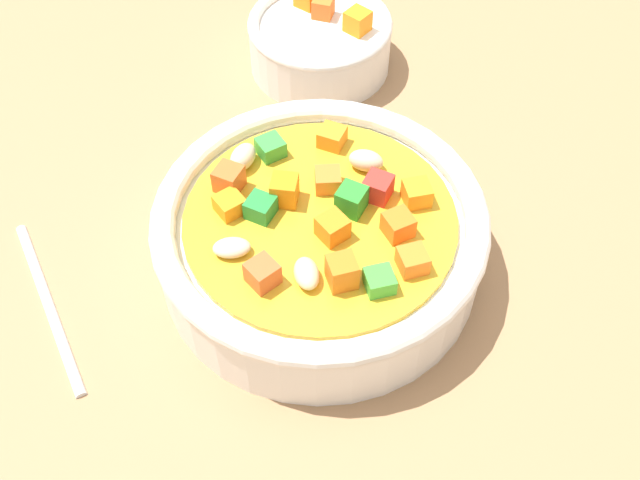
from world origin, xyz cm
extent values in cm
cube|color=#9E754F|center=(0.00, 0.00, -1.00)|extent=(140.00, 140.00, 2.00)
cylinder|color=white|center=(0.00, 0.00, 2.02)|extent=(19.20, 19.20, 4.05)
torus|color=white|center=(0.00, 0.00, 4.50)|extent=(19.54, 19.54, 1.49)
cylinder|color=gold|center=(0.00, 0.00, 4.25)|extent=(15.87, 15.87, 0.40)
cube|color=orange|center=(1.02, -2.29, 5.02)|extent=(2.11, 2.11, 1.14)
cube|color=orange|center=(2.84, -5.40, 5.03)|extent=(1.78, 1.78, 1.16)
cube|color=orange|center=(-1.29, 0.64, 5.15)|extent=(1.89, 1.89, 1.39)
cube|color=orange|center=(-3.84, -4.29, 5.09)|extent=(2.12, 2.12, 1.28)
ellipsoid|color=beige|center=(6.22, -0.83, 5.12)|extent=(1.70, 2.31, 1.34)
ellipsoid|color=beige|center=(0.22, -4.84, 5.09)|extent=(2.42, 1.95, 1.28)
cube|color=green|center=(-1.07, -1.60, 5.25)|extent=(1.68, 1.68, 1.60)
cube|color=orange|center=(2.50, -0.33, 5.28)|extent=(2.02, 2.02, 1.66)
cube|color=#DB592A|center=(-0.29, 5.37, 5.16)|extent=(1.84, 1.84, 1.43)
cube|color=red|center=(-1.78, -3.32, 5.18)|extent=(1.71, 1.71, 1.47)
cube|color=orange|center=(-3.49, 2.97, 5.34)|extent=(2.11, 2.11, 1.78)
cube|color=green|center=(5.42, -2.53, 5.00)|extent=(1.99, 1.99, 1.11)
cube|color=orange|center=(4.58, 2.49, 5.00)|extent=(1.91, 1.91, 1.11)
cube|color=#D45D27|center=(5.74, 1.10, 5.22)|extent=(1.73, 1.73, 1.54)
ellipsoid|color=beige|center=(2.58, 4.80, 4.89)|extent=(2.48, 2.38, 0.88)
ellipsoid|color=beige|center=(-1.86, 3.93, 4.99)|extent=(2.46, 2.43, 1.08)
cube|color=#238536|center=(2.96, 1.69, 5.05)|extent=(1.71, 1.71, 1.20)
cube|color=orange|center=(-6.10, 0.39, 5.06)|extent=(2.11, 2.11, 1.23)
cube|color=orange|center=(-4.19, -1.62, 5.14)|extent=(2.03, 2.03, 1.38)
cube|color=green|center=(-5.32, 2.12, 4.98)|extent=(2.12, 2.12, 1.06)
cylinder|color=silver|center=(11.48, 11.73, 0.32)|extent=(12.11, 6.79, 0.65)
cylinder|color=white|center=(10.93, -15.74, 1.79)|extent=(10.60, 10.60, 3.58)
torus|color=white|center=(10.93, -15.74, 3.80)|extent=(10.70, 10.70, 0.85)
cube|color=orange|center=(11.47, -16.92, 4.30)|extent=(1.83, 1.83, 1.44)
cube|color=orange|center=(8.41, -16.89, 4.37)|extent=(1.72, 1.72, 1.58)
camera|label=1|loc=(-16.16, 23.28, 38.44)|focal=43.31mm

